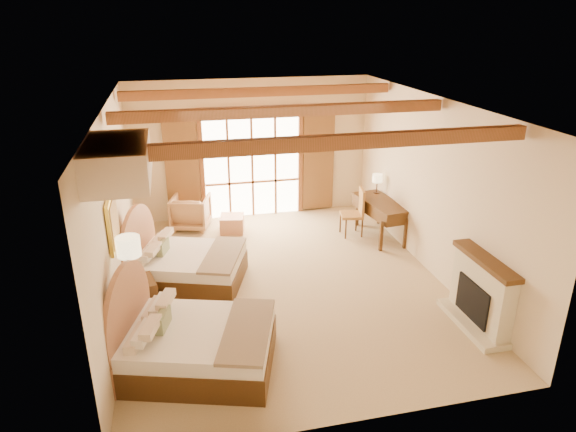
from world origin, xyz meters
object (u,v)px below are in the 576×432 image
object	(u,v)px
nightstand	(138,299)
armchair	(191,212)
bed_near	(187,343)
desk	(381,218)
bed_far	(180,264)

from	to	relation	value
nightstand	armchair	distance (m)	3.68
bed_near	desk	distance (m)	5.57
nightstand	desk	bearing A→B (deg)	10.19
bed_near	nightstand	distance (m)	1.61
bed_far	desk	size ratio (longest dim) A/B	1.48
bed_far	armchair	size ratio (longest dim) A/B	2.82
bed_near	desk	size ratio (longest dim) A/B	1.52
nightstand	bed_far	bearing A→B (deg)	41.71
bed_near	bed_far	size ratio (longest dim) A/B	1.03
bed_near	nightstand	size ratio (longest dim) A/B	3.73
armchair	desk	bearing A→B (deg)	176.19
armchair	nightstand	bearing A→B (deg)	89.88
bed_near	nightstand	world-z (taller)	bed_near
bed_near	bed_far	distance (m)	2.43
nightstand	armchair	bearing A→B (deg)	61.14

